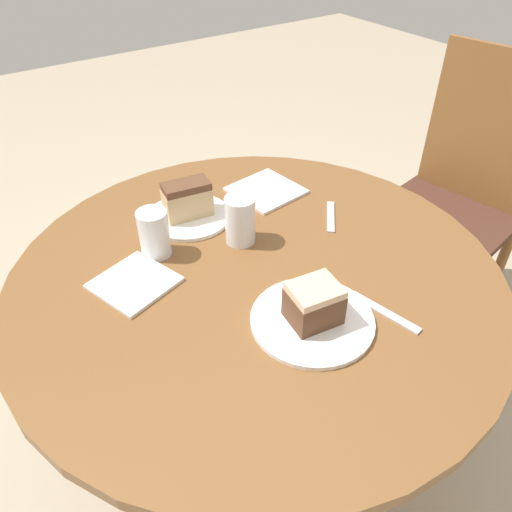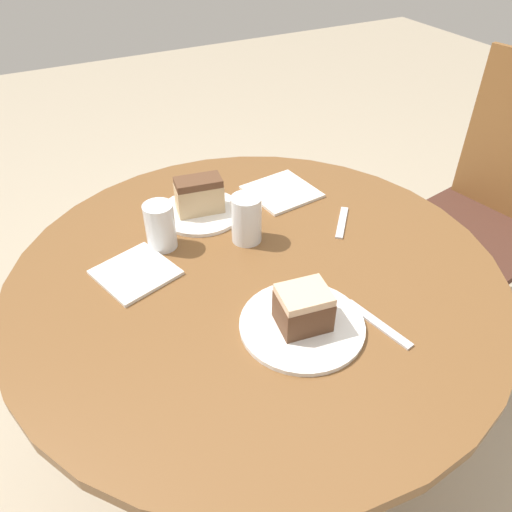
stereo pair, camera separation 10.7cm
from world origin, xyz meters
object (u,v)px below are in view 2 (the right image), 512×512
Objects in this scene: glass_lemonade at (246,222)px; cake_slice_near at (305,307)px; plate_near at (304,324)px; chair at (484,213)px; cake_slice_far at (199,195)px; plate_far at (201,212)px; glass_water at (161,229)px.

cake_slice_near is at bearing -5.55° from glass_lemonade.
chair is at bearing 109.38° from plate_near.
cake_slice_far is at bearing -176.82° from cake_slice_near.
glass_lemonade is (-0.30, 0.03, 0.05)m from plate_near.
cake_slice_near reaches higher than plate_near.
chair reaches higher than glass_lemonade.
plate_far is at bearing -176.82° from plate_near.
cake_slice_far is (-0.13, -0.95, 0.27)m from chair.
glass_lemonade reaches higher than plate_far.
glass_lemonade reaches higher than cake_slice_near.
cake_slice_far reaches higher than plate_far.
cake_slice_near is at bearing 3.18° from plate_far.
cake_slice_near is at bearing -80.77° from chair.
chair is 7.79× the size of cake_slice_far.
plate_near is 0.46m from cake_slice_far.
plate_near is 0.31m from glass_lemonade.
glass_lemonade is at bearing 69.89° from glass_water.
cake_slice_near reaches higher than plate_far.
glass_lemonade is at bearing 19.73° from plate_far.
glass_lemonade reaches higher than cake_slice_far.
glass_water is (-0.37, -0.16, 0.04)m from plate_near.
cake_slice_near is 0.46m from cake_slice_far.
plate_far is 0.17m from glass_lemonade.
plate_far is at bearing 123.16° from glass_water.
glass_lemonade is at bearing 174.45° from cake_slice_near.
plate_near is 1.16× the size of plate_far.
glass_lemonade reaches higher than plate_near.
plate_far is at bearing -90.00° from cake_slice_far.
plate_far is 0.05m from cake_slice_far.
plate_near is at bearing -80.77° from chair.
cake_slice_near is 0.95× the size of glass_water.
cake_slice_far is 1.07× the size of glass_lemonade.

